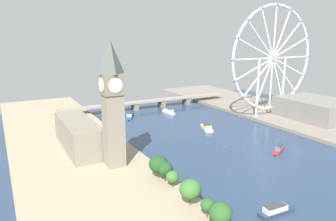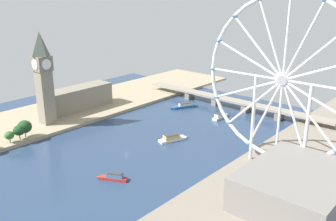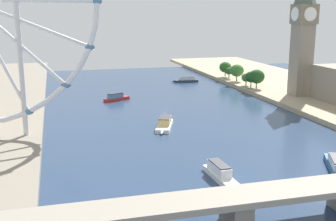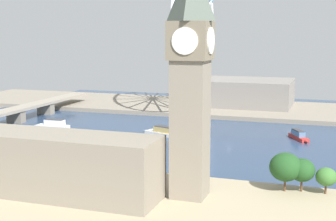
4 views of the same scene
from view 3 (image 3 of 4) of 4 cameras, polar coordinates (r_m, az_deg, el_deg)
name	(u,v)px [view 3 (image 3 of 4)]	position (r m, az deg, el deg)	size (l,w,h in m)	color
ground_plane	(165,109)	(271.68, -0.41, 0.17)	(408.60, 408.60, 0.00)	navy
riverbank_left	(328,97)	(322.18, 20.59, 1.65)	(90.00, 520.00, 3.00)	tan
clock_tower	(303,33)	(311.22, 17.64, 9.91)	(14.90, 14.90, 84.21)	gray
tree_row_embankment	(242,73)	(357.67, 9.82, 5.01)	(12.47, 73.59, 14.73)	#513823
river_bridge	(294,195)	(134.27, 16.57, -10.79)	(220.60, 12.88, 10.08)	gray
tour_boat_1	(117,97)	(300.55, -6.89, 1.76)	(21.46, 13.56, 5.47)	#B22D28
tour_boat_2	(220,173)	(160.74, 7.00, -8.30)	(6.16, 25.45, 5.91)	white
tour_boat_3	(186,80)	(378.10, 2.47, 4.15)	(24.36, 6.45, 5.03)	#2D384C
tour_boat_4	(165,124)	(228.25, -0.46, -1.76)	(15.12, 27.87, 5.70)	white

